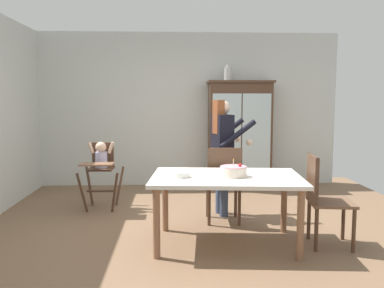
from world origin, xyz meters
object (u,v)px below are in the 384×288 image
ceramic_vase (228,74)px  high_chair_with_toddler (101,163)px  serving_bowl (181,175)px  china_cabinet (240,134)px  dining_chair_far_side (224,179)px  dining_chair_right_end (322,194)px  adult_person (223,143)px  dining_table (226,184)px  birthday_cake (233,171)px

ceramic_vase → high_chair_with_toddler: size_ratio=0.28×
serving_bowl → ceramic_vase: bearing=73.2°
china_cabinet → dining_chair_far_side: bearing=-104.4°
ceramic_vase → dining_chair_far_side: 2.55m
china_cabinet → dining_chair_right_end: bearing=-82.3°
adult_person → dining_chair_far_side: bearing=162.5°
dining_table → birthday_cake: size_ratio=5.86×
china_cabinet → birthday_cake: 2.90m
serving_bowl → high_chair_with_toddler: bearing=125.4°
dining_table → dining_chair_right_end: dining_chair_right_end is taller
high_chair_with_toddler → dining_table: bearing=-42.0°
china_cabinet → ceramic_vase: (-0.21, 0.00, 1.04)m
dining_table → ceramic_vase: bearing=82.1°
dining_chair_far_side → dining_chair_right_end: (0.93, -0.80, 0.00)m
dining_chair_right_end → serving_bowl: bearing=96.1°
ceramic_vase → adult_person: size_ratio=0.18×
high_chair_with_toddler → dining_chair_far_side: (1.63, -0.77, -0.10)m
serving_bowl → dining_chair_far_side: bearing=54.8°
high_chair_with_toddler → adult_person: size_ratio=0.62×
adult_person → dining_chair_far_side: 0.56m
dining_table → china_cabinet: bearing=77.9°
birthday_cake → dining_chair_right_end: bearing=-3.0°
birthday_cake → serving_bowl: birthday_cake is taller
dining_table → dining_chair_right_end: size_ratio=1.71×
dining_table → birthday_cake: birthday_cake is taller
high_chair_with_toddler → dining_chair_far_side: 1.81m
serving_bowl → dining_table: bearing=5.6°
china_cabinet → dining_chair_far_side: 2.20m
ceramic_vase → adult_person: (-0.30, -1.72, -1.00)m
ceramic_vase → high_chair_with_toddler: bearing=-145.7°
birthday_cake → high_chair_with_toddler: bearing=137.1°
high_chair_with_toddler → dining_chair_right_end: bearing=-30.0°
adult_person → dining_table: (-0.10, -1.10, -0.31)m
china_cabinet → dining_chair_far_side: china_cabinet is taller
high_chair_with_toddler → adult_person: 1.73m
dining_table → serving_bowl: serving_bowl is taller
ceramic_vase → serving_bowl: bearing=-106.8°
high_chair_with_toddler → dining_table: (1.57, -1.49, -0.00)m
serving_bowl → dining_chair_far_side: (0.54, 0.77, -0.21)m
high_chair_with_toddler → birthday_cake: 2.24m
high_chair_with_toddler → serving_bowl: high_chair_with_toddler is taller
adult_person → dining_chair_far_side: adult_person is taller
china_cabinet → adult_person: size_ratio=1.21×
ceramic_vase → serving_bowl: (-0.87, -2.87, -1.20)m
adult_person → birthday_cake: adult_person is taller
dining_table → dining_chair_right_end: bearing=-4.6°
adult_person → high_chair_with_toddler: bearing=64.0°
dining_table → dining_chair_far_side: (0.07, 0.72, -0.10)m
adult_person → serving_bowl: bearing=140.7°
ceramic_vase → dining_chair_right_end: size_ratio=0.28×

